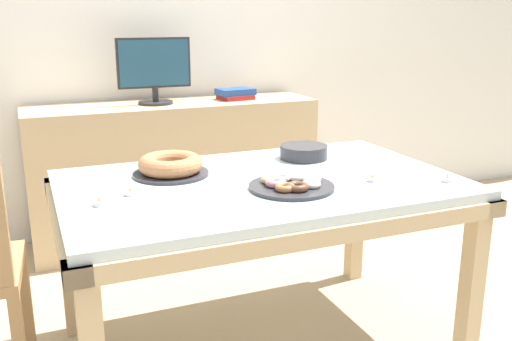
% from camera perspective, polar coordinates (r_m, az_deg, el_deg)
% --- Properties ---
extents(wall_back, '(8.00, 0.10, 2.60)m').
position_cam_1_polar(wall_back, '(3.67, -9.77, 14.42)').
color(wall_back, white).
rests_on(wall_back, ground).
extents(dining_table, '(1.54, 0.96, 0.73)m').
position_cam_1_polar(dining_table, '(2.23, 0.46, -3.09)').
color(dining_table, silver).
rests_on(dining_table, ground).
extents(sideboard, '(1.70, 0.44, 0.84)m').
position_cam_1_polar(sideboard, '(3.50, -8.02, -0.12)').
color(sideboard, '#D1B284').
rests_on(sideboard, ground).
extents(computer_monitor, '(0.42, 0.20, 0.38)m').
position_cam_1_polar(computer_monitor, '(3.37, -10.13, 9.76)').
color(computer_monitor, '#262628').
rests_on(computer_monitor, sideboard).
extents(book_stack, '(0.23, 0.19, 0.07)m').
position_cam_1_polar(book_stack, '(3.52, -2.08, 7.67)').
color(book_stack, maroon).
rests_on(book_stack, sideboard).
extents(cake_chocolate_round, '(0.30, 0.30, 0.08)m').
position_cam_1_polar(cake_chocolate_round, '(2.29, -8.54, 0.47)').
color(cake_chocolate_round, '#333338').
rests_on(cake_chocolate_round, dining_table).
extents(pastry_platter, '(0.32, 0.32, 0.04)m').
position_cam_1_polar(pastry_platter, '(2.10, 3.55, -1.40)').
color(pastry_platter, '#333338').
rests_on(pastry_platter, dining_table).
extents(plate_stack, '(0.21, 0.21, 0.06)m').
position_cam_1_polar(plate_stack, '(2.54, 4.79, 1.86)').
color(plate_stack, '#333338').
rests_on(plate_stack, dining_table).
extents(tealight_near_front, '(0.04, 0.04, 0.04)m').
position_cam_1_polar(tealight_near_front, '(2.30, 18.57, -0.85)').
color(tealight_near_front, silver).
rests_on(tealight_near_front, dining_table).
extents(tealight_centre, '(0.04, 0.04, 0.04)m').
position_cam_1_polar(tealight_centre, '(1.98, -15.45, -3.15)').
color(tealight_centre, silver).
rests_on(tealight_centre, dining_table).
extents(tealight_left_edge, '(0.04, 0.04, 0.04)m').
position_cam_1_polar(tealight_left_edge, '(2.06, -12.47, -2.20)').
color(tealight_left_edge, silver).
rests_on(tealight_left_edge, dining_table).
extents(tealight_near_cakes, '(0.04, 0.04, 0.04)m').
position_cam_1_polar(tealight_near_cakes, '(2.23, 11.51, -0.83)').
color(tealight_near_cakes, silver).
rests_on(tealight_near_cakes, dining_table).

